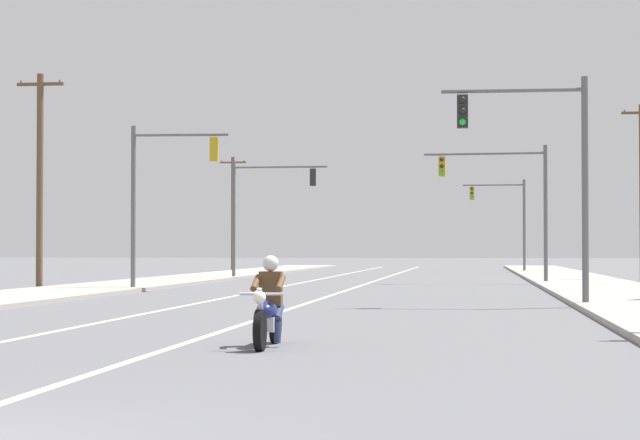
# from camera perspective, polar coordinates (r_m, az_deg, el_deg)

# --- Properties ---
(lane_stripe_center) EXTENTS (0.16, 100.00, 0.01)m
(lane_stripe_center) POSITION_cam_1_polar(r_m,az_deg,el_deg) (53.88, 2.34, -3.07)
(lane_stripe_center) COLOR beige
(lane_stripe_center) RESTS_ON ground
(lane_stripe_left) EXTENTS (0.16, 100.00, 0.01)m
(lane_stripe_left) POSITION_cam_1_polar(r_m,az_deg,el_deg) (54.24, -0.95, -3.06)
(lane_stripe_left) COLOR beige
(lane_stripe_left) RESTS_ON ground
(sidewalk_kerb_right) EXTENTS (4.40, 110.00, 0.14)m
(sidewalk_kerb_right) POSITION_cam_1_polar(r_m,az_deg,el_deg) (48.91, 13.10, -3.12)
(sidewalk_kerb_right) COLOR #9E998E
(sidewalk_kerb_right) RESTS_ON ground
(sidewalk_kerb_left) EXTENTS (4.40, 110.00, 0.14)m
(sidewalk_kerb_left) POSITION_cam_1_polar(r_m,az_deg,el_deg) (50.68, -8.83, -3.08)
(sidewalk_kerb_left) COLOR #9E998E
(sidewalk_kerb_left) RESTS_ON ground
(motorcycle_with_rider) EXTENTS (0.70, 2.19, 1.46)m
(motorcycle_with_rider) POSITION_cam_1_polar(r_m,az_deg,el_deg) (18.90, -2.51, -4.37)
(motorcycle_with_rider) COLOR black
(motorcycle_with_rider) RESTS_ON ground
(traffic_signal_near_right) EXTENTS (3.92, 0.38, 6.20)m
(traffic_signal_near_right) POSITION_cam_1_polar(r_m,az_deg,el_deg) (32.35, 10.76, 3.00)
(traffic_signal_near_right) COLOR #56565B
(traffic_signal_near_right) RESTS_ON ground
(traffic_signal_near_left) EXTENTS (3.70, 0.50, 6.20)m
(traffic_signal_near_left) POSITION_cam_1_polar(r_m,az_deg,el_deg) (44.72, -7.74, 1.75)
(traffic_signal_near_left) COLOR #56565B
(traffic_signal_near_left) RESTS_ON ground
(traffic_signal_mid_right) EXTENTS (5.50, 0.47, 6.20)m
(traffic_signal_mid_right) POSITION_cam_1_polar(r_m,az_deg,el_deg) (53.44, 9.13, 1.37)
(traffic_signal_mid_right) COLOR #56565B
(traffic_signal_mid_right) RESTS_ON ground
(traffic_signal_mid_left) EXTENTS (5.04, 0.37, 6.20)m
(traffic_signal_mid_left) POSITION_cam_1_polar(r_m,az_deg,el_deg) (61.80, -2.88, 0.95)
(traffic_signal_mid_left) COLOR #56565B
(traffic_signal_mid_left) RESTS_ON ground
(traffic_signal_far_right) EXTENTS (4.15, 0.37, 6.20)m
(traffic_signal_far_right) POSITION_cam_1_polar(r_m,az_deg,el_deg) (79.66, 9.00, 0.40)
(traffic_signal_far_right) COLOR #56565B
(traffic_signal_far_right) RESTS_ON ground
(utility_pole_left_near) EXTENTS (1.87, 0.26, 8.38)m
(utility_pole_left_near) POSITION_cam_1_polar(r_m,az_deg,el_deg) (47.13, -13.38, 2.05)
(utility_pole_left_near) COLOR brown
(utility_pole_left_near) RESTS_ON ground
(utility_pole_left_far) EXTENTS (1.95, 0.26, 8.33)m
(utility_pole_left_far) POSITION_cam_1_polar(r_m,az_deg,el_deg) (86.80, -4.23, 0.44)
(utility_pole_left_far) COLOR brown
(utility_pole_left_far) RESTS_ON ground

